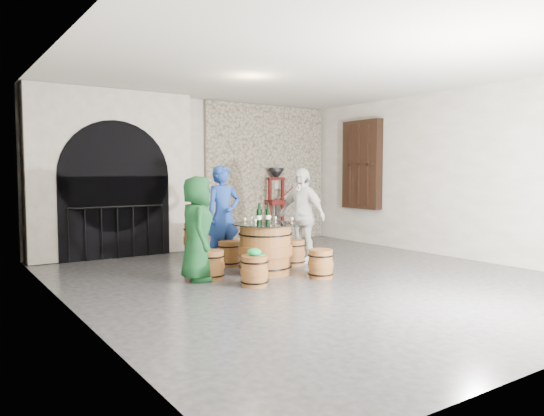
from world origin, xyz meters
TOP-DOWN VIEW (x-y plane):
  - ground at (0.00, 0.00)m, footprint 8.00×8.00m
  - wall_back at (0.00, 4.00)m, footprint 8.00×0.00m
  - wall_left at (-3.50, 0.00)m, footprint 0.00×8.00m
  - wall_right at (3.50, 0.00)m, footprint 0.00×8.00m
  - ceiling at (0.00, 0.00)m, footprint 8.00×8.00m
  - stone_facing_panel at (1.80, 3.94)m, footprint 3.20×0.12m
  - arched_opening at (-1.90, 3.74)m, footprint 3.10×0.60m
  - shuttered_window at (3.38, 2.40)m, footprint 0.23×1.10m
  - barrel_table at (-0.39, 0.66)m, footprint 1.06×1.06m
  - barrel_stool_left at (-1.30, 0.75)m, footprint 0.41×0.41m
  - barrel_stool_far at (-0.55, 1.57)m, footprint 0.41×0.41m
  - barrel_stool_right at (0.46, 1.03)m, footprint 0.41×0.41m
  - barrel_stool_near_right at (0.14, -0.10)m, footprint 0.41×0.41m
  - barrel_stool_near_left at (-1.02, -0.02)m, footprint 0.41×0.41m
  - green_cap at (-1.01, -0.02)m, footprint 0.25×0.20m
  - person_green at (-1.53, 0.78)m, footprint 0.74×0.90m
  - person_blue at (-0.58, 1.71)m, footprint 0.65×0.43m
  - person_white at (0.71, 1.14)m, footprint 0.62×1.07m
  - wine_bottle_left at (-0.52, 0.65)m, footprint 0.08×0.08m
  - wine_bottle_center at (-0.36, 0.62)m, footprint 0.08×0.08m
  - wine_bottle_right at (-0.42, 0.76)m, footprint 0.08×0.08m
  - tasting_glass_a at (-0.67, 0.50)m, footprint 0.05×0.05m
  - tasting_glass_b at (-0.17, 0.69)m, footprint 0.05×0.05m
  - tasting_glass_c at (-0.52, 0.86)m, footprint 0.05×0.05m
  - tasting_glass_d at (-0.14, 0.89)m, footprint 0.05×0.05m
  - tasting_glass_e at (-0.04, 0.41)m, footprint 0.05×0.05m
  - tasting_glass_f at (-0.71, 0.75)m, footprint 0.05×0.05m
  - side_barrel at (-0.60, 2.74)m, footprint 0.50×0.50m
  - corking_press at (1.88, 3.65)m, footprint 0.71×0.40m
  - control_box at (2.05, 3.86)m, footprint 0.18×0.10m

SIDE VIEW (x-z plane):
  - ground at x=0.00m, z-range 0.00..0.00m
  - barrel_stool_left at x=-1.30m, z-range 0.00..0.44m
  - barrel_stool_far at x=-0.55m, z-range 0.00..0.44m
  - barrel_stool_right at x=0.46m, z-range 0.00..0.44m
  - barrel_stool_near_right at x=0.14m, z-range 0.00..0.44m
  - barrel_stool_near_left at x=-1.02m, z-range 0.00..0.44m
  - side_barrel at x=-0.60m, z-range 0.00..0.67m
  - barrel_table at x=-0.39m, z-range 0.00..0.81m
  - green_cap at x=-1.01m, z-range 0.43..0.54m
  - person_green at x=-1.53m, z-range 0.00..1.57m
  - person_white at x=0.71m, z-range 0.00..1.71m
  - tasting_glass_a at x=-0.67m, z-range 0.81..0.91m
  - tasting_glass_b at x=-0.17m, z-range 0.81..0.91m
  - tasting_glass_c at x=-0.52m, z-range 0.81..0.91m
  - tasting_glass_d at x=-0.14m, z-range 0.81..0.91m
  - tasting_glass_e at x=-0.04m, z-range 0.81..0.91m
  - tasting_glass_f at x=-0.71m, z-range 0.81..0.91m
  - person_blue at x=-0.58m, z-range 0.00..1.75m
  - wine_bottle_left at x=-0.52m, z-range 0.78..1.11m
  - wine_bottle_center at x=-0.36m, z-range 0.78..1.11m
  - wine_bottle_right at x=-0.42m, z-range 0.78..1.11m
  - corking_press at x=1.88m, z-range 0.14..1.87m
  - control_box at x=2.05m, z-range 1.24..1.46m
  - arched_opening at x=-1.90m, z-range -0.01..3.18m
  - wall_back at x=0.00m, z-range -2.40..5.60m
  - wall_left at x=-3.50m, z-range -2.40..5.60m
  - wall_right at x=3.50m, z-range -2.40..5.60m
  - stone_facing_panel at x=1.80m, z-range 0.01..3.19m
  - shuttered_window at x=3.38m, z-range 0.80..2.80m
  - ceiling at x=0.00m, z-range 3.20..3.20m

